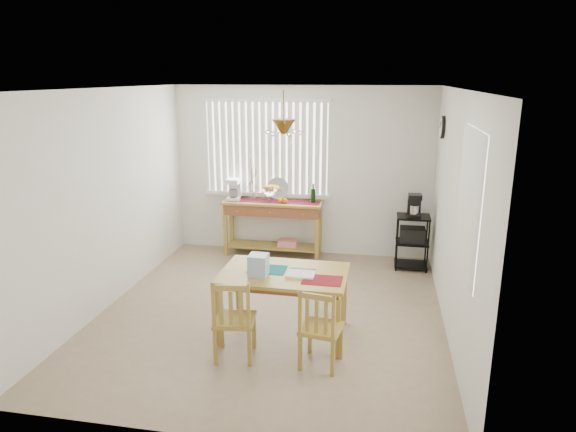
% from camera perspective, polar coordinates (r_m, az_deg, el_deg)
% --- Properties ---
extents(ground, '(4.00, 4.50, 0.01)m').
position_cam_1_polar(ground, '(6.25, -1.85, -10.65)').
color(ground, '#9C866A').
extents(room_shell, '(4.20, 4.70, 2.70)m').
position_cam_1_polar(room_shell, '(5.73, -1.93, 4.85)').
color(room_shell, silver).
rests_on(room_shell, ground).
extents(sideboard, '(1.53, 0.43, 0.86)m').
position_cam_1_polar(sideboard, '(7.95, -1.65, 0.11)').
color(sideboard, '#A88B39').
rests_on(sideboard, ground).
extents(sideboard_items, '(1.46, 0.36, 0.66)m').
position_cam_1_polar(sideboard_items, '(7.94, -3.50, 2.69)').
color(sideboard_items, maroon).
rests_on(sideboard_items, sideboard).
extents(wire_cart, '(0.47, 0.37, 0.79)m').
position_cam_1_polar(wire_cart, '(7.64, 13.64, -2.28)').
color(wire_cart, black).
rests_on(wire_cart, ground).
extents(cart_items, '(0.19, 0.22, 0.33)m').
position_cam_1_polar(cart_items, '(7.53, 13.86, 1.12)').
color(cart_items, black).
rests_on(cart_items, wire_cart).
extents(dining_table, '(1.35, 0.88, 0.72)m').
position_cam_1_polar(dining_table, '(5.50, -0.46, -7.06)').
color(dining_table, '#A88B39').
rests_on(dining_table, ground).
extents(table_items, '(1.03, 0.49, 0.23)m').
position_cam_1_polar(table_items, '(5.36, -2.09, -5.75)').
color(table_items, '#13666E').
rests_on(table_items, dining_table).
extents(chair_left, '(0.43, 0.43, 0.85)m').
position_cam_1_polar(chair_left, '(5.16, -6.03, -11.46)').
color(chair_left, '#A88B39').
rests_on(chair_left, ground).
extents(chair_right, '(0.43, 0.43, 0.81)m').
position_cam_1_polar(chair_right, '(5.02, 3.60, -12.42)').
color(chair_right, '#A88B39').
rests_on(chair_right, ground).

